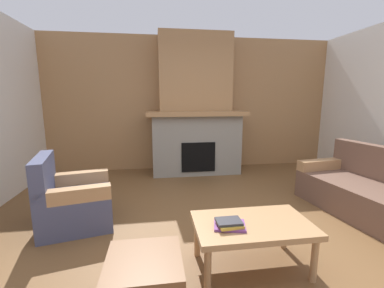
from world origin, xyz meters
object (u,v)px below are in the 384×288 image
at_px(couch, 376,195).
at_px(coffee_table, 252,228).
at_px(armchair, 72,201).
at_px(fireplace, 195,114).
at_px(ottoman, 145,284).

distance_m(couch, coffee_table, 2.04).
distance_m(couch, armchair, 3.71).
height_order(fireplace, armchair, fireplace).
height_order(couch, armchair, same).
bearing_deg(ottoman, fireplace, 75.27).
height_order(fireplace, ottoman, fireplace).
xyz_separation_m(couch, armchair, (-3.70, 0.32, 0.01)).
bearing_deg(coffee_table, armchair, 149.83).
xyz_separation_m(coffee_table, ottoman, (-0.91, -0.33, -0.18)).
bearing_deg(ottoman, coffee_table, 20.14).
height_order(fireplace, couch, fireplace).
distance_m(fireplace, coffee_table, 3.16).
height_order(couch, coffee_table, couch).
bearing_deg(armchair, ottoman, -57.22).
bearing_deg(armchair, couch, -5.01).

